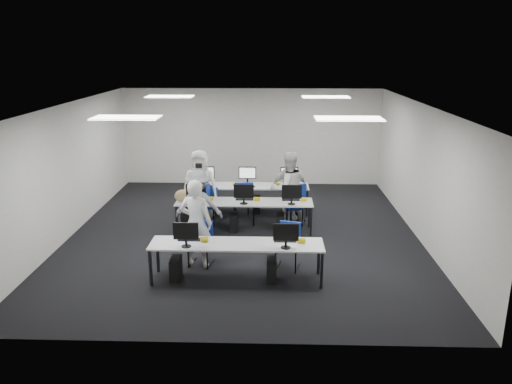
{
  "coord_description": "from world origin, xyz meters",
  "views": [
    {
      "loc": [
        0.63,
        -10.94,
        4.21
      ],
      "look_at": [
        0.28,
        0.07,
        1.0
      ],
      "focal_mm": 35.0,
      "sensor_mm": 36.0,
      "label": 1
    }
  ],
  "objects_px": {
    "chair_7": "(294,208)",
    "student_1": "(288,188)",
    "chair_6": "(244,209)",
    "desk_mid": "(244,203)",
    "chair_3": "(244,211)",
    "chair_0": "(201,251)",
    "student_0": "(196,223)",
    "student_2": "(200,186)",
    "desk_front": "(237,246)",
    "chair_4": "(292,213)",
    "chair_5": "(205,207)",
    "chair_1": "(288,254)",
    "chair_2": "(208,212)",
    "photographer": "(199,205)",
    "student_3": "(289,188)"
  },
  "relations": [
    {
      "from": "student_2",
      "to": "chair_5",
      "type": "bearing_deg",
      "value": 56.66
    },
    {
      "from": "chair_6",
      "to": "student_0",
      "type": "bearing_deg",
      "value": -124.95
    },
    {
      "from": "chair_3",
      "to": "student_2",
      "type": "height_order",
      "value": "student_2"
    },
    {
      "from": "chair_7",
      "to": "student_0",
      "type": "xyz_separation_m",
      "value": [
        -2.05,
        -2.86,
        0.58
      ]
    },
    {
      "from": "desk_front",
      "to": "student_2",
      "type": "height_order",
      "value": "student_2"
    },
    {
      "from": "chair_4",
      "to": "photographer",
      "type": "bearing_deg",
      "value": -166.64
    },
    {
      "from": "chair_1",
      "to": "chair_2",
      "type": "xyz_separation_m",
      "value": [
        -1.9,
        2.55,
        -0.01
      ]
    },
    {
      "from": "chair_5",
      "to": "student_2",
      "type": "height_order",
      "value": "student_2"
    },
    {
      "from": "chair_1",
      "to": "student_1",
      "type": "distance_m",
      "value": 2.63
    },
    {
      "from": "desk_front",
      "to": "chair_4",
      "type": "xyz_separation_m",
      "value": [
        1.15,
        3.11,
        -0.4
      ]
    },
    {
      "from": "student_1",
      "to": "chair_1",
      "type": "bearing_deg",
      "value": 68.59
    },
    {
      "from": "chair_7",
      "to": "student_0",
      "type": "bearing_deg",
      "value": -143.71
    },
    {
      "from": "chair_1",
      "to": "chair_4",
      "type": "bearing_deg",
      "value": 100.2
    },
    {
      "from": "desk_mid",
      "to": "chair_5",
      "type": "xyz_separation_m",
      "value": [
        -1.04,
        0.83,
        -0.37
      ]
    },
    {
      "from": "chair_6",
      "to": "desk_mid",
      "type": "bearing_deg",
      "value": -105.36
    },
    {
      "from": "chair_6",
      "to": "chair_7",
      "type": "distance_m",
      "value": 1.28
    },
    {
      "from": "chair_2",
      "to": "chair_5",
      "type": "relative_size",
      "value": 0.9
    },
    {
      "from": "chair_1",
      "to": "student_2",
      "type": "bearing_deg",
      "value": 141.81
    },
    {
      "from": "student_0",
      "to": "chair_2",
      "type": "bearing_deg",
      "value": -76.95
    },
    {
      "from": "student_0",
      "to": "student_2",
      "type": "height_order",
      "value": "student_2"
    },
    {
      "from": "chair_5",
      "to": "student_1",
      "type": "distance_m",
      "value": 2.19
    },
    {
      "from": "student_0",
      "to": "photographer",
      "type": "relative_size",
      "value": 1.09
    },
    {
      "from": "chair_5",
      "to": "photographer",
      "type": "bearing_deg",
      "value": -74.81
    },
    {
      "from": "desk_front",
      "to": "desk_mid",
      "type": "relative_size",
      "value": 1.0
    },
    {
      "from": "chair_0",
      "to": "desk_front",
      "type": "bearing_deg",
      "value": -31.41
    },
    {
      "from": "student_0",
      "to": "desk_mid",
      "type": "bearing_deg",
      "value": -101.85
    },
    {
      "from": "desk_mid",
      "to": "chair_4",
      "type": "xyz_separation_m",
      "value": [
        1.15,
        0.51,
        -0.4
      ]
    },
    {
      "from": "chair_5",
      "to": "photographer",
      "type": "distance_m",
      "value": 1.52
    },
    {
      "from": "desk_front",
      "to": "chair_0",
      "type": "height_order",
      "value": "chair_0"
    },
    {
      "from": "desk_front",
      "to": "desk_mid",
      "type": "bearing_deg",
      "value": 90.0
    },
    {
      "from": "chair_6",
      "to": "student_1",
      "type": "xyz_separation_m",
      "value": [
        1.1,
        -0.31,
        0.65
      ]
    },
    {
      "from": "chair_5",
      "to": "student_1",
      "type": "relative_size",
      "value": 0.54
    },
    {
      "from": "desk_front",
      "to": "chair_1",
      "type": "distance_m",
      "value": 1.2
    },
    {
      "from": "chair_1",
      "to": "desk_mid",
      "type": "bearing_deg",
      "value": 129.83
    },
    {
      "from": "chair_1",
      "to": "photographer",
      "type": "bearing_deg",
      "value": 158.1
    },
    {
      "from": "chair_5",
      "to": "student_0",
      "type": "height_order",
      "value": "student_0"
    },
    {
      "from": "student_0",
      "to": "student_2",
      "type": "bearing_deg",
      "value": -72.69
    },
    {
      "from": "chair_6",
      "to": "photographer",
      "type": "bearing_deg",
      "value": -142.32
    },
    {
      "from": "chair_0",
      "to": "student_0",
      "type": "distance_m",
      "value": 0.62
    },
    {
      "from": "chair_6",
      "to": "student_1",
      "type": "height_order",
      "value": "student_1"
    },
    {
      "from": "chair_4",
      "to": "student_3",
      "type": "bearing_deg",
      "value": 86.67
    },
    {
      "from": "chair_2",
      "to": "student_1",
      "type": "distance_m",
      "value": 2.06
    },
    {
      "from": "student_0",
      "to": "student_3",
      "type": "xyz_separation_m",
      "value": [
        1.92,
        2.86,
        -0.07
      ]
    },
    {
      "from": "desk_mid",
      "to": "chair_3",
      "type": "xyz_separation_m",
      "value": [
        -0.03,
        0.58,
        -0.37
      ]
    },
    {
      "from": "chair_4",
      "to": "chair_6",
      "type": "xyz_separation_m",
      "value": [
        -1.21,
        0.32,
        -0.01
      ]
    },
    {
      "from": "student_3",
      "to": "chair_7",
      "type": "bearing_deg",
      "value": -14.63
    },
    {
      "from": "photographer",
      "to": "student_1",
      "type": "bearing_deg",
      "value": -148.45
    },
    {
      "from": "chair_6",
      "to": "chair_0",
      "type": "bearing_deg",
      "value": -123.81
    },
    {
      "from": "chair_7",
      "to": "student_1",
      "type": "height_order",
      "value": "student_1"
    },
    {
      "from": "student_0",
      "to": "photographer",
      "type": "xyz_separation_m",
      "value": [
        -0.15,
        1.38,
        -0.08
      ]
    }
  ]
}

